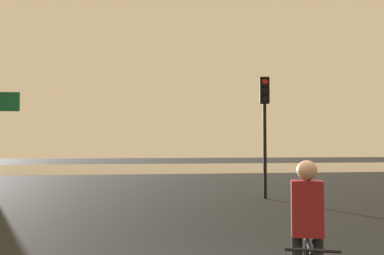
% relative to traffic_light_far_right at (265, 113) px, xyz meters
% --- Properties ---
extents(water_strip, '(80.00, 16.00, 0.01)m').
position_rel_traffic_light_far_right_xyz_m(water_strip, '(-3.62, 21.25, -2.87)').
color(water_strip, gray).
rests_on(water_strip, ground).
extents(traffic_light_far_right, '(0.36, 0.38, 4.11)m').
position_rel_traffic_light_far_right_xyz_m(traffic_light_far_right, '(0.00, 0.00, 0.00)').
color(traffic_light_far_right, black).
rests_on(traffic_light_far_right, ground).
extents(cyclist, '(0.69, 1.62, 1.62)m').
position_rel_traffic_light_far_right_xyz_m(cyclist, '(-2.93, -9.95, -2.05)').
color(cyclist, black).
rests_on(cyclist, ground).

